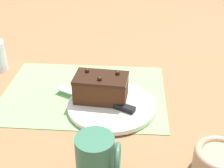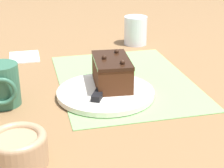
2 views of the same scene
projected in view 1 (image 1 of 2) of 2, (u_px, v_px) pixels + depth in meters
name	position (u px, v px, depth m)	size (l,w,h in m)	color
ground_plane	(84.00, 93.00, 0.90)	(3.00, 3.00, 0.00)	olive
placemat_woven	(84.00, 93.00, 0.90)	(0.46, 0.34, 0.00)	#7AB266
cake_plate	(112.00, 106.00, 0.83)	(0.23, 0.23, 0.01)	white
chocolate_cake	(101.00, 88.00, 0.83)	(0.15, 0.10, 0.08)	#472614
serving_knife	(107.00, 102.00, 0.82)	(0.23, 0.13, 0.01)	black
small_bowl	(219.00, 160.00, 0.62)	(0.10, 0.10, 0.06)	tan
coffee_mug	(97.00, 158.00, 0.61)	(0.09, 0.08, 0.10)	#33664C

